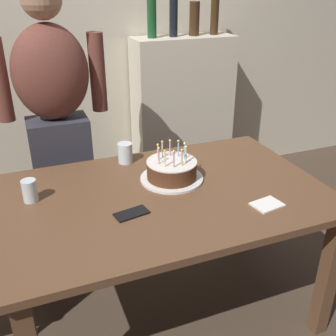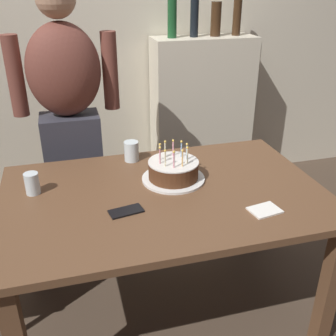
{
  "view_description": "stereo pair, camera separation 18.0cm",
  "coord_description": "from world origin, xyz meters",
  "px_view_note": "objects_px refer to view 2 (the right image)",
  "views": [
    {
      "loc": [
        -0.58,
        -1.5,
        1.65
      ],
      "look_at": [
        0.03,
        0.04,
        0.84
      ],
      "focal_mm": 42.14,
      "sensor_mm": 36.0,
      "label": 1
    },
    {
      "loc": [
        -0.41,
        -1.56,
        1.65
      ],
      "look_at": [
        0.03,
        0.04,
        0.84
      ],
      "focal_mm": 42.14,
      "sensor_mm": 36.0,
      "label": 2
    }
  ],
  "objects_px": {
    "cell_phone": "(126,211)",
    "water_glass_far": "(131,151)",
    "napkin_stack": "(265,210)",
    "person_man_bearded": "(70,123)",
    "water_glass_near": "(32,183)",
    "birthday_cake": "(173,171)"
  },
  "relations": [
    {
      "from": "birthday_cake",
      "to": "person_man_bearded",
      "type": "relative_size",
      "value": 0.19
    },
    {
      "from": "water_glass_near",
      "to": "cell_phone",
      "type": "bearing_deg",
      "value": -35.32
    },
    {
      "from": "birthday_cake",
      "to": "cell_phone",
      "type": "xyz_separation_m",
      "value": [
        -0.28,
        -0.23,
        -0.04
      ]
    },
    {
      "from": "water_glass_near",
      "to": "cell_phone",
      "type": "xyz_separation_m",
      "value": [
        0.39,
        -0.27,
        -0.05
      ]
    },
    {
      "from": "water_glass_far",
      "to": "napkin_stack",
      "type": "xyz_separation_m",
      "value": [
        0.46,
        -0.66,
        -0.05
      ]
    },
    {
      "from": "water_glass_near",
      "to": "person_man_bearded",
      "type": "height_order",
      "value": "person_man_bearded"
    },
    {
      "from": "napkin_stack",
      "to": "person_man_bearded",
      "type": "bearing_deg",
      "value": 127.46
    },
    {
      "from": "birthday_cake",
      "to": "person_man_bearded",
      "type": "bearing_deg",
      "value": 127.08
    },
    {
      "from": "birthday_cake",
      "to": "water_glass_near",
      "type": "xyz_separation_m",
      "value": [
        -0.67,
        0.04,
        0.0
      ]
    },
    {
      "from": "water_glass_far",
      "to": "person_man_bearded",
      "type": "distance_m",
      "value": 0.46
    },
    {
      "from": "birthday_cake",
      "to": "water_glass_near",
      "type": "distance_m",
      "value": 0.67
    },
    {
      "from": "water_glass_near",
      "to": "cell_phone",
      "type": "height_order",
      "value": "water_glass_near"
    },
    {
      "from": "water_glass_near",
      "to": "person_man_bearded",
      "type": "bearing_deg",
      "value": 70.26
    },
    {
      "from": "birthday_cake",
      "to": "water_glass_near",
      "type": "height_order",
      "value": "birthday_cake"
    },
    {
      "from": "water_glass_near",
      "to": "napkin_stack",
      "type": "height_order",
      "value": "water_glass_near"
    },
    {
      "from": "cell_phone",
      "to": "napkin_stack",
      "type": "xyz_separation_m",
      "value": [
        0.58,
        -0.15,
        0.0
      ]
    },
    {
      "from": "water_glass_far",
      "to": "napkin_stack",
      "type": "distance_m",
      "value": 0.81
    },
    {
      "from": "cell_phone",
      "to": "water_glass_far",
      "type": "bearing_deg",
      "value": 66.35
    },
    {
      "from": "water_glass_far",
      "to": "birthday_cake",
      "type": "bearing_deg",
      "value": -60.66
    },
    {
      "from": "water_glass_far",
      "to": "cell_phone",
      "type": "distance_m",
      "value": 0.53
    },
    {
      "from": "cell_phone",
      "to": "person_man_bearded",
      "type": "relative_size",
      "value": 0.09
    },
    {
      "from": "water_glass_near",
      "to": "cell_phone",
      "type": "relative_size",
      "value": 0.71
    }
  ]
}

